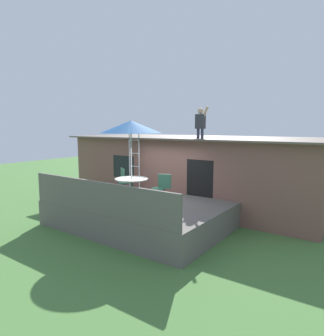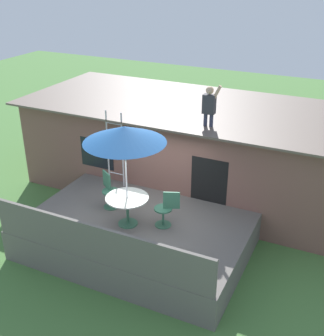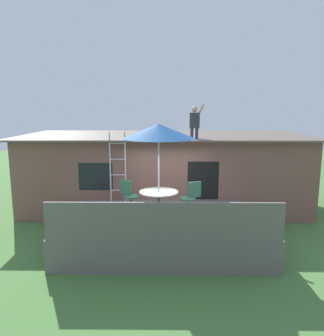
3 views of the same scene
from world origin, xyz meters
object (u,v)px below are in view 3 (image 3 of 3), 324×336
at_px(patio_table, 159,197).
at_px(person_figure, 195,120).
at_px(patio_chair_right, 190,198).
at_px(patio_umbrella, 159,131).
at_px(patio_chair_left, 129,196).
at_px(step_ladder, 118,167).

relative_size(patio_table, person_figure, 0.94).
distance_m(patio_table, patio_chair_right, 0.94).
height_order(patio_table, patio_umbrella, patio_umbrella).
xyz_separation_m(patio_umbrella, patio_chair_right, (0.87, 0.35, -1.89)).
bearing_deg(patio_table, patio_chair_right, 22.05).
xyz_separation_m(patio_table, patio_chair_right, (0.87, 0.35, -0.13)).
bearing_deg(patio_umbrella, patio_chair_left, 146.75).
bearing_deg(step_ladder, patio_chair_left, -67.47).
bearing_deg(patio_table, patio_umbrella, 90.00).
xyz_separation_m(patio_umbrella, step_ladder, (-1.32, 1.68, -1.25)).
bearing_deg(patio_chair_left, patio_chair_right, 26.24).
bearing_deg(patio_umbrella, person_figure, 64.37).
relative_size(patio_chair_left, patio_chair_right, 1.00).
distance_m(patio_table, patio_umbrella, 1.76).
relative_size(patio_umbrella, person_figure, 2.29).
bearing_deg(patio_chair_right, step_ladder, -53.33).
bearing_deg(patio_umbrella, patio_chair_right, 22.05).
height_order(patio_chair_left, patio_chair_right, same).
bearing_deg(patio_chair_right, patio_table, 0.00).
height_order(person_figure, patio_chair_left, person_figure).
bearing_deg(patio_chair_left, person_figure, 75.38).
distance_m(patio_table, patio_chair_left, 1.03).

